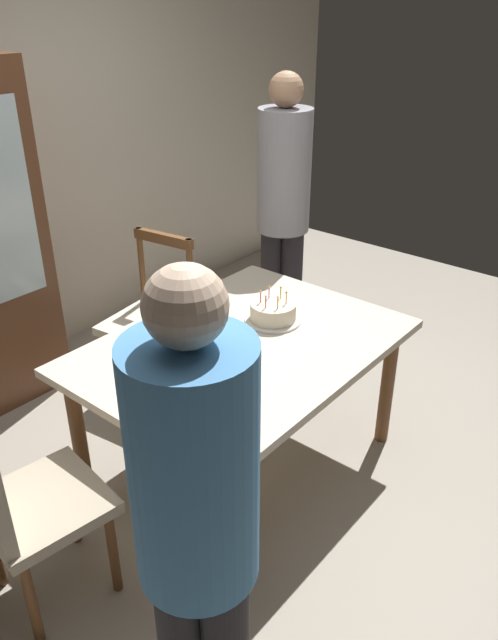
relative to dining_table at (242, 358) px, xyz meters
name	(u,v)px	position (x,y,z in m)	size (l,w,h in m)	color
ground	(243,464)	(0.00, 0.00, -0.64)	(6.40, 6.40, 0.00)	#9E9384
back_wall	(1,158)	(0.00, 1.85, 0.66)	(6.40, 0.10, 2.60)	beige
dining_table	(242,358)	(0.00, 0.00, 0.00)	(1.49, 1.09, 0.73)	beige
birthday_cake	(273,312)	(0.26, 0.02, 0.13)	(0.28, 0.28, 0.16)	silver
plate_near_celebrant	(223,402)	(-0.41, -0.25, 0.09)	(0.22, 0.22, 0.01)	white
plate_far_side	(193,331)	(-0.07, 0.25, 0.09)	(0.22, 0.22, 0.01)	white
fork_near_celebrant	(198,423)	(-0.57, -0.26, 0.09)	(0.18, 0.02, 0.01)	silver
fork_far_side	(171,346)	(-0.23, 0.23, 0.09)	(0.18, 0.02, 0.01)	silver
chair_spindle_back	(150,322)	(0.20, 0.87, -0.19)	(0.50, 0.50, 0.95)	beige
chair_upholstered	(17,499)	(-1.13, 0.12, -0.11)	(0.50, 0.50, 0.95)	tan
person_celebrant	(197,526)	(-1.09, -0.77, 0.31)	(0.32, 0.32, 1.68)	#262328
person_guest	(283,204)	(1.05, 0.56, 0.38)	(0.32, 0.32, 1.78)	#262328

